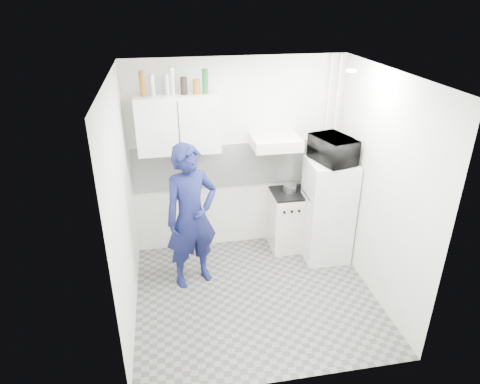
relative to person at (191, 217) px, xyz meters
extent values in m
plane|color=#60605F|center=(0.69, -0.45, -0.90)|extent=(2.80, 2.80, 0.00)
plane|color=white|center=(0.69, -0.45, 1.70)|extent=(2.80, 2.80, 0.00)
plane|color=white|center=(0.69, 0.80, 0.40)|extent=(2.80, 0.00, 2.80)
plane|color=white|center=(-0.71, -0.45, 0.40)|extent=(0.00, 2.60, 2.60)
plane|color=white|center=(2.09, -0.45, 0.40)|extent=(0.00, 2.60, 2.60)
imported|color=#121642|center=(0.00, 0.00, 0.00)|extent=(0.76, 0.63, 1.80)
cube|color=silver|center=(1.37, 0.55, -0.49)|extent=(0.51, 0.51, 0.82)
cube|color=white|center=(1.79, 0.23, -0.21)|extent=(0.59, 0.59, 1.38)
cube|color=black|center=(1.37, 0.55, -0.07)|extent=(0.49, 0.49, 0.03)
cylinder|color=silver|center=(1.37, 0.58, 0.00)|extent=(0.18, 0.18, 0.10)
imported|color=black|center=(1.79, 0.23, 0.64)|extent=(0.66, 0.53, 0.32)
cylinder|color=brown|center=(-0.44, 0.62, 1.44)|extent=(0.07, 0.07, 0.29)
cylinder|color=silver|center=(-0.33, 0.62, 1.42)|extent=(0.06, 0.06, 0.24)
cylinder|color=silver|center=(-0.16, 0.62, 1.42)|extent=(0.06, 0.06, 0.25)
cylinder|color=silver|center=(-0.10, 0.62, 1.46)|extent=(0.07, 0.07, 0.32)
cylinder|color=black|center=(0.03, 0.62, 1.40)|extent=(0.08, 0.08, 0.20)
cylinder|color=brown|center=(0.18, 0.62, 1.39)|extent=(0.09, 0.09, 0.17)
cylinder|color=#144C1E|center=(0.28, 0.62, 1.44)|extent=(0.07, 0.07, 0.28)
cube|color=white|center=(-0.06, 0.62, 0.95)|extent=(1.00, 0.35, 0.70)
cube|color=silver|center=(1.14, 0.55, 0.67)|extent=(0.60, 0.50, 0.14)
cube|color=white|center=(0.69, 0.78, 0.30)|extent=(2.74, 0.03, 0.60)
cylinder|color=silver|center=(1.99, 0.72, 0.40)|extent=(0.05, 0.05, 2.60)
cylinder|color=silver|center=(1.87, 0.72, 0.40)|extent=(0.04, 0.04, 2.60)
cylinder|color=white|center=(1.69, -0.25, 1.67)|extent=(0.10, 0.10, 0.02)
camera|label=1|loc=(-0.23, -4.43, 2.44)|focal=32.00mm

